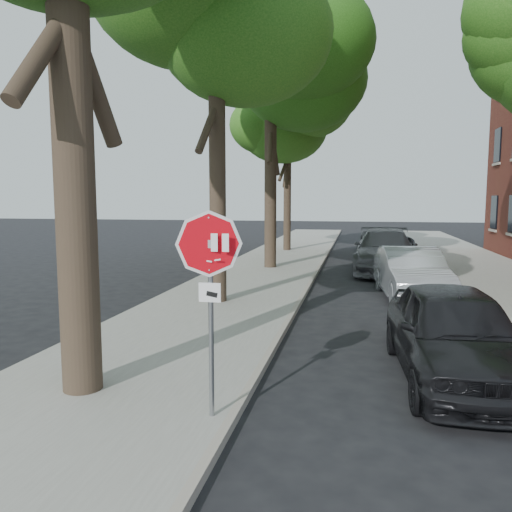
{
  "coord_description": "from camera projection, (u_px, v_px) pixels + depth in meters",
  "views": [
    {
      "loc": [
        1.07,
        -5.84,
        2.86
      ],
      "look_at": [
        -0.36,
        1.12,
        2.05
      ],
      "focal_mm": 35.0,
      "sensor_mm": 36.0,
      "label": 1
    }
  ],
  "objects": [
    {
      "name": "car_a",
      "position": [
        454.0,
        333.0,
        7.88
      ],
      "size": [
        2.04,
        4.53,
        1.51
      ],
      "primitive_type": "imported",
      "rotation": [
        0.0,
        0.0,
        0.06
      ],
      "color": "black",
      "rests_on": "ground"
    },
    {
      "name": "sidewalk_left",
      "position": [
        258.0,
        275.0,
        18.4
      ],
      "size": [
        4.0,
        55.0,
        0.12
      ],
      "primitive_type": "cube",
      "color": "gray",
      "rests_on": "ground"
    },
    {
      "name": "curb_left",
      "position": [
        314.0,
        277.0,
        17.99
      ],
      "size": [
        0.12,
        55.0,
        0.13
      ],
      "primitive_type": "cube",
      "color": "#9E9384",
      "rests_on": "ground"
    },
    {
      "name": "ground",
      "position": [
        266.0,
        429.0,
        6.22
      ],
      "size": [
        120.0,
        120.0,
        0.0
      ],
      "primitive_type": "plane",
      "color": "black",
      "rests_on": "ground"
    },
    {
      "name": "car_c",
      "position": [
        385.0,
        251.0,
        19.63
      ],
      "size": [
        2.53,
        5.85,
        1.68
      ],
      "primitive_type": "imported",
      "rotation": [
        0.0,
        0.0,
        -0.03
      ],
      "color": "#4D4D52",
      "rests_on": "ground"
    },
    {
      "name": "tree_mid_b",
      "position": [
        271.0,
        68.0,
        19.55
      ],
      "size": [
        5.88,
        5.46,
        10.36
      ],
      "color": "black",
      "rests_on": "sidewalk_left"
    },
    {
      "name": "tree_mid_a",
      "position": [
        216.0,
        14.0,
        12.81
      ],
      "size": [
        5.59,
        5.19,
        9.84
      ],
      "color": "black",
      "rests_on": "sidewalk_left"
    },
    {
      "name": "sidewalk_right",
      "position": [
        507.0,
        283.0,
        16.7
      ],
      "size": [
        4.0,
        55.0,
        0.12
      ],
      "primitive_type": "cube",
      "color": "gray",
      "rests_on": "ground"
    },
    {
      "name": "tree_far",
      "position": [
        288.0,
        117.0,
        26.5
      ],
      "size": [
        5.29,
        4.91,
        9.33
      ],
      "color": "black",
      "rests_on": "sidewalk_left"
    },
    {
      "name": "car_d",
      "position": [
        386.0,
        240.0,
        27.09
      ],
      "size": [
        2.83,
        5.1,
        1.35
      ],
      "primitive_type": "imported",
      "rotation": [
        0.0,
        0.0,
        0.13
      ],
      "color": "black",
      "rests_on": "ground"
    },
    {
      "name": "car_b",
      "position": [
        411.0,
        274.0,
        14.26
      ],
      "size": [
        2.0,
        4.62,
        1.48
      ],
      "primitive_type": "imported",
      "rotation": [
        0.0,
        0.0,
        0.1
      ],
      "color": "#A5A6AD",
      "rests_on": "ground"
    },
    {
      "name": "stop_sign",
      "position": [
        210.0,
        274.0,
        6.12
      ],
      "size": [
        0.76,
        0.34,
        2.61
      ],
      "color": "gray",
      "rests_on": "sidewalk_left"
    },
    {
      "name": "curb_right",
      "position": [
        442.0,
        281.0,
        17.11
      ],
      "size": [
        0.12,
        55.0,
        0.13
      ],
      "primitive_type": "cube",
      "color": "#9E9384",
      "rests_on": "ground"
    }
  ]
}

